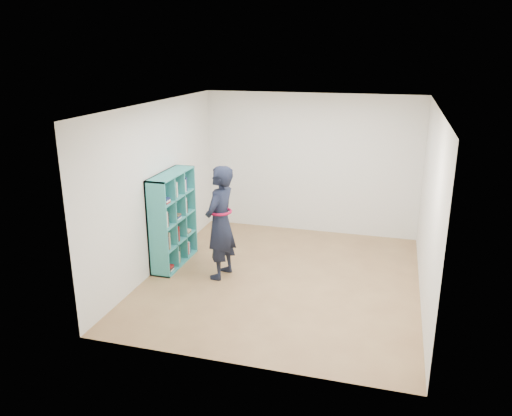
# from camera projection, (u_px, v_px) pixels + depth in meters

# --- Properties ---
(floor) EXTENTS (4.50, 4.50, 0.00)m
(floor) POSITION_uv_depth(u_px,v_px,m) (282.00, 279.00, 7.59)
(floor) COLOR brown
(floor) RESTS_ON ground
(ceiling) EXTENTS (4.50, 4.50, 0.00)m
(ceiling) POSITION_uv_depth(u_px,v_px,m) (286.00, 106.00, 6.80)
(ceiling) COLOR white
(ceiling) RESTS_ON wall_back
(wall_left) EXTENTS (0.02, 4.50, 2.60)m
(wall_left) POSITION_uv_depth(u_px,v_px,m) (158.00, 187.00, 7.71)
(wall_left) COLOR white
(wall_left) RESTS_ON floor
(wall_right) EXTENTS (0.02, 4.50, 2.60)m
(wall_right) POSITION_uv_depth(u_px,v_px,m) (430.00, 208.00, 6.68)
(wall_right) COLOR white
(wall_right) RESTS_ON floor
(wall_back) EXTENTS (4.00, 0.02, 2.60)m
(wall_back) POSITION_uv_depth(u_px,v_px,m) (310.00, 164.00, 9.26)
(wall_back) COLOR white
(wall_back) RESTS_ON floor
(wall_front) EXTENTS (4.00, 0.02, 2.60)m
(wall_front) POSITION_uv_depth(u_px,v_px,m) (236.00, 256.00, 5.13)
(wall_front) COLOR white
(wall_front) RESTS_ON floor
(bookshelf) EXTENTS (0.33, 1.13, 1.51)m
(bookshelf) POSITION_uv_depth(u_px,v_px,m) (171.00, 221.00, 7.94)
(bookshelf) COLOR teal
(bookshelf) RESTS_ON floor
(person) EXTENTS (0.51, 0.69, 1.73)m
(person) POSITION_uv_depth(u_px,v_px,m) (220.00, 223.00, 7.43)
(person) COLOR black
(person) RESTS_ON floor
(smartphone) EXTENTS (0.01, 0.10, 0.14)m
(smartphone) POSITION_uv_depth(u_px,v_px,m) (215.00, 213.00, 7.52)
(smartphone) COLOR silver
(smartphone) RESTS_ON person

